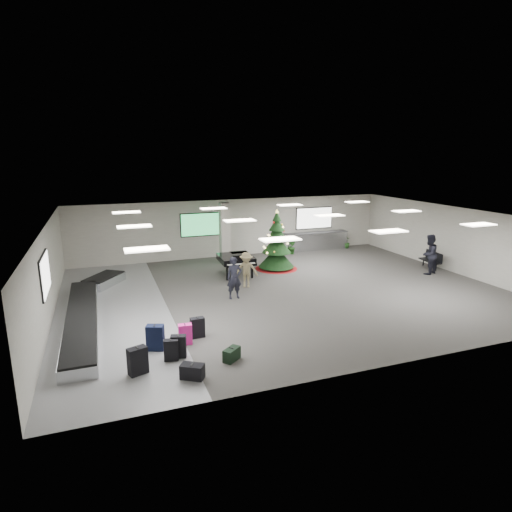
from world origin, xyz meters
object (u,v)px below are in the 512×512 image
object	(u,v)px
baggage_carousel	(87,310)
service_counter	(316,241)
traveler_b	(246,270)
potted_plant_left	(292,247)
potted_plant_right	(346,242)
traveler_bench	(429,254)
christmas_tree	(277,249)
bench	(432,259)
traveler_a	(234,278)
pink_suitcase	(185,334)
grand_piano	(236,259)

from	to	relation	value
baggage_carousel	service_counter	distance (m)	14.50
traveler_b	potted_plant_left	xyz separation A→B (m)	(4.55, 5.06, -0.36)
service_counter	potted_plant_right	distance (m)	2.02
traveler_b	traveler_bench	bearing A→B (deg)	17.33
christmas_tree	bench	bearing A→B (deg)	-19.35
traveler_a	pink_suitcase	bearing A→B (deg)	-128.11
pink_suitcase	traveler_bench	size ratio (longest dim) A/B	0.34
bench	potted_plant_right	bearing A→B (deg)	113.41
traveler_bench	traveler_a	bearing A→B (deg)	-19.23
potted_plant_left	traveler_bench	bearing A→B (deg)	-54.47
potted_plant_right	baggage_carousel	bearing A→B (deg)	-156.23
grand_piano	bench	distance (m)	9.98
grand_piano	traveler_b	distance (m)	1.88
traveler_a	traveler_b	xyz separation A→B (m)	(0.94, 1.24, -0.08)
baggage_carousel	bench	world-z (taller)	bench
grand_piano	traveler_a	distance (m)	3.29
bench	traveler_bench	world-z (taller)	traveler_bench
baggage_carousel	traveler_b	size ratio (longest dim) A/B	6.25
traveler_a	potted_plant_left	world-z (taller)	traveler_a
baggage_carousel	pink_suitcase	bearing A→B (deg)	-51.55
service_counter	traveler_a	world-z (taller)	traveler_a
potted_plant_left	baggage_carousel	bearing A→B (deg)	-150.43
christmas_tree	traveler_b	world-z (taller)	christmas_tree
baggage_carousel	potted_plant_left	world-z (taller)	potted_plant_left
christmas_tree	traveler_a	size ratio (longest dim) A/B	1.78
christmas_tree	bench	world-z (taller)	christmas_tree
baggage_carousel	grand_piano	bearing A→B (deg)	24.91
traveler_a	potted_plant_right	size ratio (longest dim) A/B	2.22
traveler_b	potted_plant_right	xyz separation A→B (m)	(8.35, 5.33, -0.39)
potted_plant_left	grand_piano	bearing A→B (deg)	-144.17
grand_piano	traveler_b	bearing A→B (deg)	-91.03
traveler_bench	potted_plant_left	world-z (taller)	traveler_bench
service_counter	traveler_b	world-z (taller)	traveler_b
service_counter	traveler_bench	distance (m)	7.10
grand_piano	traveler_b	size ratio (longest dim) A/B	1.32
grand_piano	traveler_bench	xyz separation A→B (m)	(8.80, -2.95, 0.17)
grand_piano	christmas_tree	bearing A→B (deg)	15.20
potted_plant_left	traveler_b	bearing A→B (deg)	-131.96
baggage_carousel	christmas_tree	world-z (taller)	christmas_tree
christmas_tree	traveler_a	bearing A→B (deg)	-132.98
bench	traveler_b	distance (m)	9.89
traveler_a	potted_plant_right	distance (m)	11.39
service_counter	potted_plant_left	bearing A→B (deg)	-165.42
grand_piano	potted_plant_right	distance (m)	8.92
bench	potted_plant_left	size ratio (longest dim) A/B	1.68
baggage_carousel	service_counter	size ratio (longest dim) A/B	2.40
christmas_tree	bench	distance (m)	7.93
christmas_tree	potted_plant_left	xyz separation A→B (m)	(2.12, 2.70, -0.62)
bench	traveler_bench	bearing A→B (deg)	-131.20
service_counter	traveler_b	size ratio (longest dim) A/B	2.61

